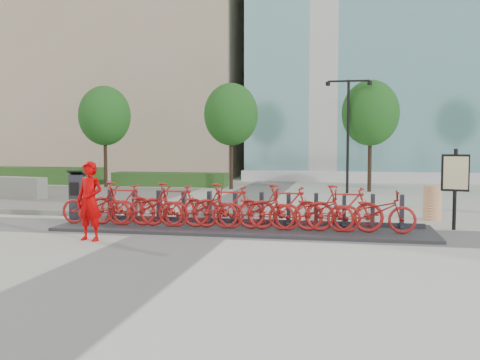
% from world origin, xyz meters
% --- Properties ---
extents(ground, '(120.00, 120.00, 0.00)m').
position_xyz_m(ground, '(0.00, 0.00, 0.00)').
color(ground, beige).
extents(gravel_patch, '(14.00, 14.00, 0.00)m').
position_xyz_m(gravel_patch, '(-10.00, 7.00, 0.01)').
color(gravel_patch, slate).
rests_on(gravel_patch, ground).
extents(hedge_a, '(10.00, 1.40, 0.90)m').
position_xyz_m(hedge_a, '(-14.00, 13.50, 0.45)').
color(hedge_a, '#39642D').
rests_on(hedge_a, ground).
extents(hedge_b, '(6.00, 1.20, 0.70)m').
position_xyz_m(hedge_b, '(-5.00, 13.20, 0.35)').
color(hedge_b, '#39642D').
rests_on(hedge_b, ground).
extents(tree_0, '(2.60, 2.60, 5.10)m').
position_xyz_m(tree_0, '(-8.00, 12.00, 3.59)').
color(tree_0, '#2E2417').
rests_on(tree_0, ground).
extents(tree_1, '(2.60, 2.60, 5.10)m').
position_xyz_m(tree_1, '(-1.50, 12.00, 3.59)').
color(tree_1, '#2E2417').
rests_on(tree_1, ground).
extents(tree_2, '(2.60, 2.60, 5.10)m').
position_xyz_m(tree_2, '(5.00, 12.00, 3.59)').
color(tree_2, '#2E2417').
rests_on(tree_2, ground).
extents(streetlamp, '(2.00, 0.20, 5.00)m').
position_xyz_m(streetlamp, '(4.00, 11.00, 3.13)').
color(streetlamp, black).
rests_on(streetlamp, ground).
extents(dock_pad, '(9.60, 2.40, 0.08)m').
position_xyz_m(dock_pad, '(1.30, 0.30, 0.04)').
color(dock_pad, '#2F2F33').
rests_on(dock_pad, ground).
extents(dock_rail_posts, '(8.02, 0.50, 0.85)m').
position_xyz_m(dock_rail_posts, '(1.36, 0.77, 0.51)').
color(dock_rail_posts, '#2A2A33').
rests_on(dock_rail_posts, dock_pad).
extents(bike_0, '(1.94, 0.68, 1.02)m').
position_xyz_m(bike_0, '(-2.60, -0.05, 0.59)').
color(bike_0, '#A41A16').
rests_on(bike_0, dock_pad).
extents(bike_1, '(1.89, 0.53, 1.13)m').
position_xyz_m(bike_1, '(-1.88, -0.05, 0.65)').
color(bike_1, '#A41A16').
rests_on(bike_1, dock_pad).
extents(bike_2, '(1.94, 0.68, 1.02)m').
position_xyz_m(bike_2, '(-1.16, -0.05, 0.59)').
color(bike_2, '#A41A16').
rests_on(bike_2, dock_pad).
extents(bike_3, '(1.89, 0.53, 1.13)m').
position_xyz_m(bike_3, '(-0.44, -0.05, 0.65)').
color(bike_3, '#A41A16').
rests_on(bike_3, dock_pad).
extents(bike_4, '(1.94, 0.68, 1.02)m').
position_xyz_m(bike_4, '(0.28, -0.05, 0.59)').
color(bike_4, '#A41A16').
rests_on(bike_4, dock_pad).
extents(bike_5, '(1.89, 0.53, 1.13)m').
position_xyz_m(bike_5, '(1.00, -0.05, 0.65)').
color(bike_5, '#A41A16').
rests_on(bike_5, dock_pad).
extents(bike_6, '(1.94, 0.68, 1.02)m').
position_xyz_m(bike_6, '(1.72, -0.05, 0.59)').
color(bike_6, '#A41A16').
rests_on(bike_6, dock_pad).
extents(bike_7, '(1.89, 0.53, 1.13)m').
position_xyz_m(bike_7, '(2.44, -0.05, 0.65)').
color(bike_7, '#A41A16').
rests_on(bike_7, dock_pad).
extents(bike_8, '(1.94, 0.68, 1.02)m').
position_xyz_m(bike_8, '(3.16, -0.05, 0.59)').
color(bike_8, '#A41A16').
rests_on(bike_8, dock_pad).
extents(bike_9, '(1.89, 0.53, 1.13)m').
position_xyz_m(bike_9, '(3.88, -0.05, 0.65)').
color(bike_9, '#A41A16').
rests_on(bike_9, dock_pad).
extents(bike_10, '(1.94, 0.68, 1.02)m').
position_xyz_m(bike_10, '(4.60, -0.05, 0.59)').
color(bike_10, '#A41A16').
rests_on(bike_10, dock_pad).
extents(kiosk, '(0.45, 0.38, 1.40)m').
position_xyz_m(kiosk, '(-3.49, 0.59, 0.75)').
color(kiosk, '#2A2A33').
rests_on(kiosk, dock_pad).
extents(worker_red, '(0.73, 0.55, 1.82)m').
position_xyz_m(worker_red, '(-1.84, -1.90, 0.91)').
color(worker_red, '#C80001').
rests_on(worker_red, ground).
extents(construction_barrel, '(0.69, 0.69, 1.01)m').
position_xyz_m(construction_barrel, '(6.39, 3.00, 0.50)').
color(construction_barrel, '#E86400').
rests_on(construction_barrel, ground).
extents(jersey_barrier, '(2.31, 0.95, 0.87)m').
position_xyz_m(jersey_barrier, '(-8.95, 6.14, 0.43)').
color(jersey_barrier, gray).
rests_on(jersey_barrier, ground).
extents(map_sign, '(0.69, 0.25, 2.09)m').
position_xyz_m(map_sign, '(6.67, 1.31, 1.39)').
color(map_sign, black).
rests_on(map_sign, ground).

